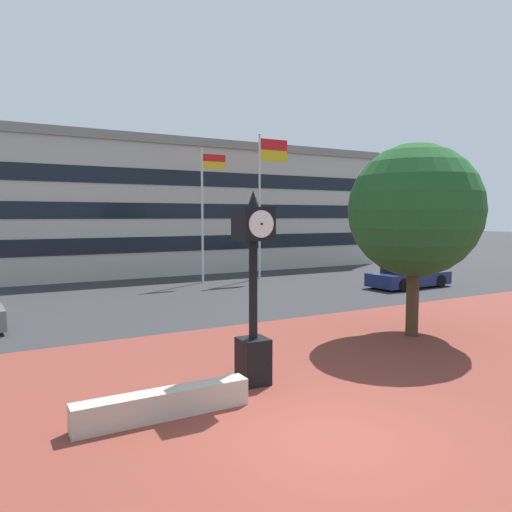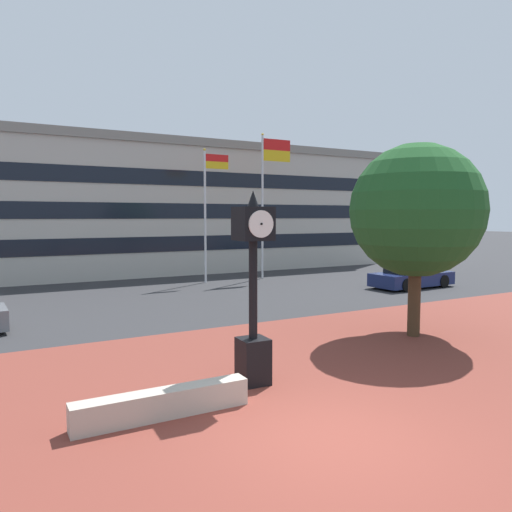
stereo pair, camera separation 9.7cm
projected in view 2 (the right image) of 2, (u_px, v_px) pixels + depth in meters
ground_plane at (330, 439)px, 7.82m from camera, size 200.00×200.00×0.00m
plaza_brick_paving at (267, 398)px, 9.60m from camera, size 44.00×12.06×0.01m
planter_wall at (163, 404)px, 8.65m from camera, size 3.20×0.40×0.50m
street_clock at (253, 291)px, 10.25m from camera, size 0.72×0.82×4.13m
plaza_tree at (418, 213)px, 14.48m from camera, size 4.23×3.94×5.74m
car_street_far at (411, 276)px, 24.38m from camera, size 4.46×2.05×1.28m
flagpole_primary at (207, 205)px, 26.01m from camera, size 1.46×0.14×7.19m
flagpole_secondary at (267, 189)px, 27.70m from camera, size 1.92×0.14×8.27m
civic_building at (161, 208)px, 34.43m from camera, size 30.20×12.42×8.30m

